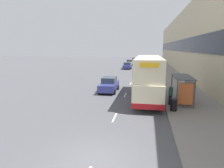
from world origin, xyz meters
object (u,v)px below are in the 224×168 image
object	(u,v)px
double_decker_bus_near	(148,77)
car_3	(109,85)
pedestrian_2	(187,85)
pedestrian_1	(182,90)
car_1	(127,66)
pedestrian_at_shelter	(171,95)
bus_shelter	(185,85)
car_2	(129,63)
litter_bin	(174,105)
car_0	(135,60)

from	to	relation	value
double_decker_bus_near	car_3	xyz separation A→B (m)	(-4.60, 2.44, -1.42)
double_decker_bus_near	pedestrian_2	xyz separation A→B (m)	(4.31, 2.48, -1.24)
pedestrian_1	car_3	bearing A→B (deg)	165.47
car_1	pedestrian_at_shelter	world-z (taller)	pedestrian_at_shelter
bus_shelter	pedestrian_2	world-z (taller)	bus_shelter
double_decker_bus_near	car_1	distance (m)	29.51
car_2	pedestrian_2	bearing A→B (deg)	104.68
pedestrian_1	pedestrian_2	world-z (taller)	pedestrian_2
car_1	car_2	bearing A→B (deg)	-87.90
double_decker_bus_near	pedestrian_2	world-z (taller)	double_decker_bus_near
bus_shelter	car_3	distance (m)	9.11
pedestrian_1	litter_bin	size ratio (longest dim) A/B	1.49
pedestrian_at_shelter	car_2	bearing A→B (deg)	99.97
bus_shelter	pedestrian_2	xyz separation A→B (m)	(1.01, 4.47, -0.83)
pedestrian_2	litter_bin	xyz separation A→B (m)	(-2.23, -6.97, -0.38)
double_decker_bus_near	pedestrian_2	bearing A→B (deg)	29.95
car_2	double_decker_bus_near	bearing A→B (deg)	97.81
car_2	pedestrian_2	world-z (taller)	pedestrian_2
pedestrian_at_shelter	pedestrian_2	distance (m)	5.64
pedestrian_at_shelter	pedestrian_1	world-z (taller)	pedestrian_at_shelter
bus_shelter	litter_bin	size ratio (longest dim) A/B	4.00
pedestrian_1	pedestrian_at_shelter	bearing A→B (deg)	-116.74
pedestrian_1	bus_shelter	bearing A→B (deg)	-95.40
car_0	pedestrian_2	bearing A→B (deg)	100.03
car_0	car_3	bearing A→B (deg)	90.18
double_decker_bus_near	litter_bin	bearing A→B (deg)	-65.17
pedestrian_1	litter_bin	distance (m)	5.04
car_3	car_1	bearing A→B (deg)	-89.01
car_0	pedestrian_1	size ratio (longest dim) A/B	2.86
car_1	car_3	xyz separation A→B (m)	(0.46, -26.60, 0.03)
car_1	car_3	distance (m)	26.60
double_decker_bus_near	car_0	distance (m)	53.99
car_3	pedestrian_1	xyz separation A→B (m)	(8.12, -2.10, 0.08)
bus_shelter	pedestrian_2	size ratio (longest dim) A/B	2.36
car_2	car_3	world-z (taller)	car_3
pedestrian_2	pedestrian_1	bearing A→B (deg)	-110.24
car_1	car_3	world-z (taller)	car_3
bus_shelter	double_decker_bus_near	world-z (taller)	double_decker_bus_near
car_0	litter_bin	size ratio (longest dim) A/B	4.27
pedestrian_at_shelter	litter_bin	distance (m)	1.86
car_2	litter_bin	world-z (taller)	car_2
bus_shelter	car_2	distance (m)	42.62
pedestrian_at_shelter	litter_bin	size ratio (longest dim) A/B	1.75
bus_shelter	car_2	xyz separation A→B (m)	(-8.75, 41.70, -1.03)
double_decker_bus_near	car_2	xyz separation A→B (m)	(-5.45, 39.71, -1.43)
car_3	pedestrian_1	bearing A→B (deg)	165.47
bus_shelter	car_0	size ratio (longest dim) A/B	0.94
pedestrian_2	car_3	bearing A→B (deg)	-179.73
car_2	pedestrian_at_shelter	world-z (taller)	pedestrian_at_shelter
double_decker_bus_near	pedestrian_1	xyz separation A→B (m)	(3.52, 0.34, -1.35)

